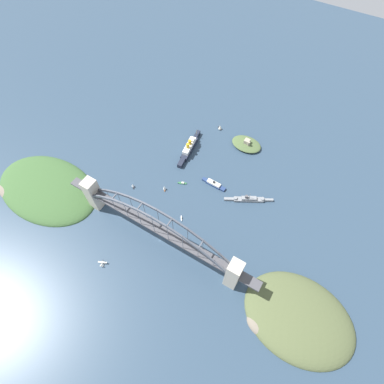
% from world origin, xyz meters
% --- Properties ---
extents(ground_plane, '(1400.00, 1400.00, 0.00)m').
position_xyz_m(ground_plane, '(0.00, 0.00, 0.00)').
color(ground_plane, '#2D4256').
extents(harbor_arch_bridge, '(264.76, 16.09, 71.30)m').
position_xyz_m(harbor_arch_bridge, '(0.00, -0.00, 30.39)').
color(harbor_arch_bridge, beige).
rests_on(harbor_arch_bridge, ground).
extents(headland_west_shore, '(157.44, 102.30, 24.63)m').
position_xyz_m(headland_west_shore, '(-181.50, -19.73, 0.00)').
color(headland_west_shore, '#3D6033').
rests_on(headland_west_shore, ground).
extents(headland_east_shore, '(123.90, 95.68, 26.62)m').
position_xyz_m(headland_east_shore, '(181.87, 1.25, 0.00)').
color(headland_east_shore, '#515B38').
rests_on(headland_east_shore, ground).
extents(ocean_liner, '(17.35, 76.49, 19.55)m').
position_xyz_m(ocean_liner, '(-46.03, 146.75, 5.81)').
color(ocean_liner, '#1E2333').
rests_on(ocean_liner, ground).
extents(naval_cruiser, '(60.29, 36.25, 16.74)m').
position_xyz_m(naval_cruiser, '(70.30, 111.61, 2.85)').
color(naval_cruiser, gray).
rests_on(naval_cruiser, ground).
extents(harbor_ferry_steamer, '(36.77, 8.09, 7.93)m').
position_xyz_m(harbor_ferry_steamer, '(17.64, 109.59, 2.42)').
color(harbor_ferry_steamer, navy).
rests_on(harbor_ferry_steamer, ground).
extents(fort_island_mid_harbor, '(46.52, 32.71, 13.30)m').
position_xyz_m(fort_island_mid_harbor, '(24.86, 200.60, 3.54)').
color(fort_island_mid_harbor, '#4C6038').
rests_on(fort_island_mid_harbor, ground).
extents(seaplane_taxiing_near_bridge, '(10.51, 8.52, 4.89)m').
position_xyz_m(seaplane_taxiing_near_bridge, '(-41.70, -61.69, 2.14)').
color(seaplane_taxiing_near_bridge, '#B7B7B2').
rests_on(seaplane_taxiing_near_bridge, ground).
extents(small_boat_0, '(5.35, 7.12, 2.43)m').
position_xyz_m(small_boat_0, '(6.89, 40.14, 0.88)').
color(small_boat_0, silver).
rests_on(small_boat_0, ground).
extents(small_boat_1, '(5.79, 6.68, 8.65)m').
position_xyz_m(small_boat_1, '(-38.02, 66.99, 4.05)').
color(small_boat_1, brown).
rests_on(small_boat_1, ground).
extents(small_boat_2, '(12.61, 6.94, 2.47)m').
position_xyz_m(small_boat_2, '(-21.98, 88.60, 0.90)').
color(small_boat_2, '#2D6B3D').
rests_on(small_boat_2, ground).
extents(small_boat_3, '(6.28, 6.09, 7.36)m').
position_xyz_m(small_boat_3, '(-78.63, 47.52, 3.42)').
color(small_boat_3, black).
rests_on(small_boat_3, ground).
extents(small_boat_4, '(8.95, 7.58, 9.21)m').
position_xyz_m(small_boat_4, '(-26.78, 210.45, 4.32)').
color(small_boat_4, black).
rests_on(small_boat_4, ground).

